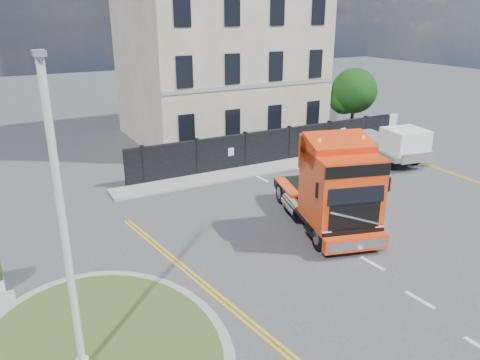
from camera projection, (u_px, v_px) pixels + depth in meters
ground at (268, 247)px, 17.86m from camera, size 120.00×120.00×0.00m
traffic_island at (100, 353)px, 12.22m from camera, size 6.80×6.80×0.17m
hoarding_fence at (283, 145)px, 27.89m from camera, size 18.80×0.25×2.00m
georgian_building at (218, 53)px, 32.24m from camera, size 12.30×10.30×12.80m
tree at (352, 93)px, 33.26m from camera, size 3.20×3.20×4.80m
pavement_far at (283, 165)px, 27.22m from camera, size 20.00×1.60×0.12m
truck at (334, 190)px, 18.63m from camera, size 4.15×7.03×3.96m
flatbed_pickup at (396, 144)px, 27.23m from camera, size 2.93×5.67×2.24m
lamppost_island at (63, 226)px, 10.23m from camera, size 0.24×0.48×7.79m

